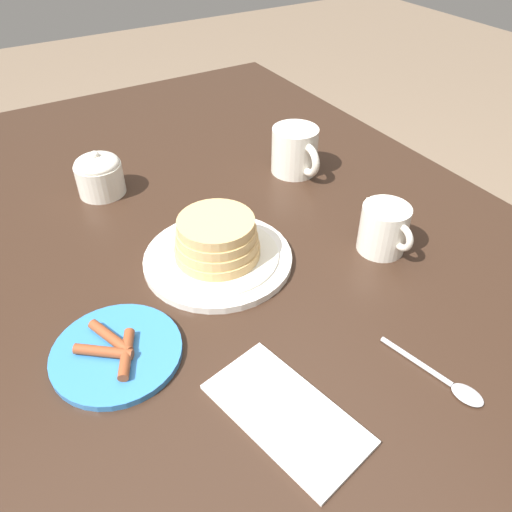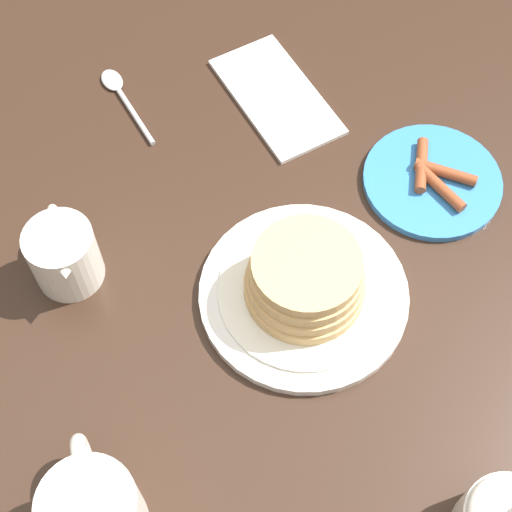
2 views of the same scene
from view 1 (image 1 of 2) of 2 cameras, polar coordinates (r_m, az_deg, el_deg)
name	(u,v)px [view 1 (image 1 of 2)]	position (r m, az deg, el deg)	size (l,w,h in m)	color
ground_plane	(234,459)	(1.42, -2.57, -22.19)	(8.00, 8.00, 0.00)	#7A6651
dining_table	(224,282)	(0.92, -3.70, -2.96)	(1.51, 1.03, 0.73)	#332116
pancake_plate	(217,247)	(0.79, -4.45, 1.05)	(0.24, 0.24, 0.08)	white
side_plate_bacon	(116,352)	(0.69, -15.68, -10.53)	(0.17, 0.17, 0.02)	#337AC6
coffee_mug	(296,151)	(1.03, 4.54, 11.93)	(0.13, 0.09, 0.09)	silver
creamer_pitcher	(383,227)	(0.83, 14.36, 3.19)	(0.12, 0.08, 0.09)	silver
sugar_bowl	(99,174)	(1.00, -17.49, 8.92)	(0.09, 0.09, 0.09)	silver
napkin	(286,414)	(0.62, 3.47, -17.53)	(0.21, 0.14, 0.01)	white
spoon	(448,382)	(0.68, 21.07, -13.30)	(0.14, 0.05, 0.01)	silver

